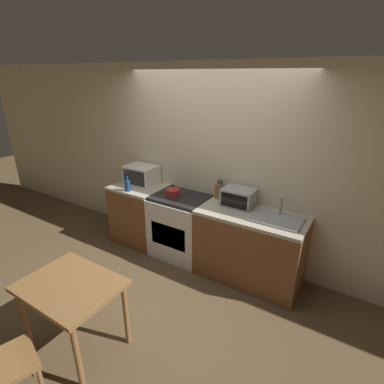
{
  "coord_description": "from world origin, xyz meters",
  "views": [
    {
      "loc": [
        1.86,
        -2.3,
        2.45
      ],
      "look_at": [
        -0.02,
        0.68,
        1.05
      ],
      "focal_mm": 28.0,
      "sensor_mm": 36.0,
      "label": 1
    }
  ],
  "objects_px": {
    "stove_range": "(181,226)",
    "toaster_oven": "(239,197)",
    "kettle": "(173,191)",
    "bottle": "(128,185)",
    "microwave": "(142,175)",
    "dining_table": "(72,293)"
  },
  "relations": [
    {
      "from": "stove_range",
      "to": "toaster_oven",
      "type": "relative_size",
      "value": 2.29
    },
    {
      "from": "stove_range",
      "to": "toaster_oven",
      "type": "height_order",
      "value": "toaster_oven"
    },
    {
      "from": "stove_range",
      "to": "toaster_oven",
      "type": "xyz_separation_m",
      "value": [
        0.79,
        0.14,
        0.56
      ]
    },
    {
      "from": "stove_range",
      "to": "kettle",
      "type": "bearing_deg",
      "value": -165.01
    },
    {
      "from": "bottle",
      "to": "toaster_oven",
      "type": "xyz_separation_m",
      "value": [
        1.53,
        0.37,
        0.03
      ]
    },
    {
      "from": "microwave",
      "to": "toaster_oven",
      "type": "bearing_deg",
      "value": 0.99
    },
    {
      "from": "kettle",
      "to": "microwave",
      "type": "relative_size",
      "value": 0.41
    },
    {
      "from": "stove_range",
      "to": "bottle",
      "type": "relative_size",
      "value": 4.19
    },
    {
      "from": "bottle",
      "to": "dining_table",
      "type": "xyz_separation_m",
      "value": [
        0.81,
        -1.61,
        -0.36
      ]
    },
    {
      "from": "stove_range",
      "to": "kettle",
      "type": "height_order",
      "value": "kettle"
    },
    {
      "from": "stove_range",
      "to": "microwave",
      "type": "bearing_deg",
      "value": 171.68
    },
    {
      "from": "toaster_oven",
      "to": "kettle",
      "type": "bearing_deg",
      "value": -169.3
    },
    {
      "from": "stove_range",
      "to": "toaster_oven",
      "type": "distance_m",
      "value": 0.98
    },
    {
      "from": "bottle",
      "to": "toaster_oven",
      "type": "height_order",
      "value": "toaster_oven"
    },
    {
      "from": "microwave",
      "to": "dining_table",
      "type": "xyz_separation_m",
      "value": [
        0.84,
        -1.95,
        -0.42
      ]
    },
    {
      "from": "kettle",
      "to": "toaster_oven",
      "type": "xyz_separation_m",
      "value": [
        0.89,
        0.17,
        0.04
      ]
    },
    {
      "from": "toaster_oven",
      "to": "dining_table",
      "type": "xyz_separation_m",
      "value": [
        -0.72,
        -1.97,
        -0.39
      ]
    },
    {
      "from": "kettle",
      "to": "microwave",
      "type": "distance_m",
      "value": 0.69
    },
    {
      "from": "stove_range",
      "to": "kettle",
      "type": "relative_size",
      "value": 4.8
    },
    {
      "from": "stove_range",
      "to": "dining_table",
      "type": "xyz_separation_m",
      "value": [
        0.07,
        -1.83,
        0.17
      ]
    },
    {
      "from": "stove_range",
      "to": "microwave",
      "type": "height_order",
      "value": "microwave"
    },
    {
      "from": "bottle",
      "to": "toaster_oven",
      "type": "bearing_deg",
      "value": 13.43
    }
  ]
}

